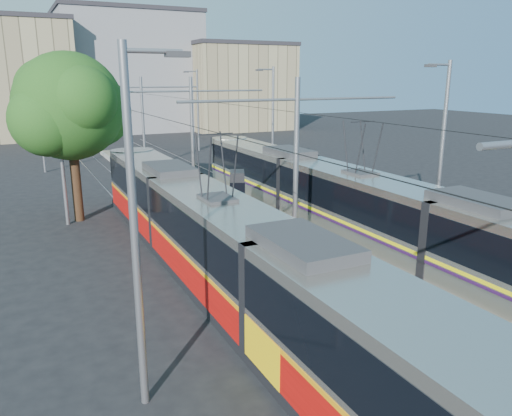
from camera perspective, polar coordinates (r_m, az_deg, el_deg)
ground at (r=14.57m, az=21.14°, el=-16.42°), size 160.00×160.00×0.00m
platform at (r=27.87m, az=-5.02°, el=-0.16°), size 4.00×50.00×0.30m
tactile_strip_left at (r=27.36m, az=-7.86°, el=-0.19°), size 0.70×50.00×0.01m
tactile_strip_right at (r=28.36m, az=-2.30°, el=0.47°), size 0.70×50.00×0.01m
rails at (r=27.90m, az=-5.01°, el=-0.43°), size 8.71×70.00×0.03m
tram_left at (r=17.32m, az=-4.35°, el=-4.13°), size 2.43×27.81×5.50m
tram_right at (r=22.10m, az=11.61°, el=0.19°), size 2.43×30.38×5.50m
catenary at (r=24.45m, az=-2.81°, el=8.22°), size 9.20×70.00×7.00m
street_lamps at (r=30.86m, az=-7.91°, el=8.83°), size 15.18×38.22×8.00m
shelter at (r=24.31m, az=-2.14°, el=1.35°), size 1.14×1.37×2.61m
tree at (r=27.12m, az=-19.87°, el=10.69°), size 5.88×5.44×8.54m
building_left at (r=68.16m, az=-27.18°, el=12.98°), size 16.32×12.24×14.05m
building_centre at (r=73.83m, az=-14.39°, el=14.87°), size 18.36×14.28×15.94m
building_right at (r=72.50m, az=-2.05°, el=13.70°), size 14.28×10.20×11.87m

